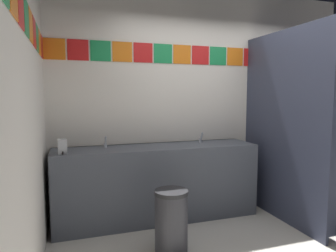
{
  "coord_description": "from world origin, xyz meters",
  "views": [
    {
      "loc": [
        -1.81,
        -2.31,
        1.5
      ],
      "look_at": [
        -0.77,
        0.85,
        1.16
      ],
      "focal_mm": 32.77,
      "sensor_mm": 36.0,
      "label": 1
    }
  ],
  "objects": [
    {
      "name": "faucet_right",
      "position": [
        -0.2,
        1.26,
        0.94
      ],
      "size": [
        0.04,
        0.1,
        0.14
      ],
      "color": "silver",
      "rests_on": "vanity_counter"
    },
    {
      "name": "faucet_left",
      "position": [
        -1.41,
        1.26,
        0.94
      ],
      "size": [
        0.04,
        0.1,
        0.14
      ],
      "color": "silver",
      "rests_on": "vanity_counter"
    },
    {
      "name": "soap_dispenser",
      "position": [
        -1.87,
        1.01,
        0.97
      ],
      "size": [
        0.09,
        0.09,
        0.16
      ],
      "color": "#B7BABF",
      "rests_on": "vanity_counter"
    },
    {
      "name": "stall_divider",
      "position": [
        0.77,
        0.45,
        1.13
      ],
      "size": [
        0.92,
        1.48,
        2.25
      ],
      "color": "#33384C",
      "rests_on": "ground_plane"
    },
    {
      "name": "vanity_counter",
      "position": [
        -0.8,
        1.17,
        0.45
      ],
      "size": [
        2.42,
        0.57,
        0.89
      ],
      "color": "#4C515B",
      "rests_on": "ground_plane"
    },
    {
      "name": "toilet",
      "position": [
        1.08,
        1.04,
        0.3
      ],
      "size": [
        0.39,
        0.49,
        0.74
      ],
      "color": "white",
      "rests_on": "ground_plane"
    },
    {
      "name": "trash_bin",
      "position": [
        -0.89,
        0.39,
        0.3
      ],
      "size": [
        0.32,
        0.32,
        0.59
      ],
      "color": "#333338",
      "rests_on": "ground_plane"
    },
    {
      "name": "wall_back",
      "position": [
        0.0,
        1.49,
        1.45
      ],
      "size": [
        4.12,
        0.09,
        2.89
      ],
      "color": "silver",
      "rests_on": "ground_plane"
    },
    {
      "name": "wall_side",
      "position": [
        -2.1,
        -0.0,
        1.45
      ],
      "size": [
        0.09,
        2.9,
        2.89
      ],
      "color": "silver",
      "rests_on": "ground_plane"
    }
  ]
}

